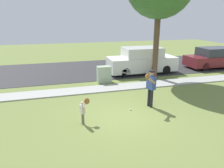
% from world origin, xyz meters
% --- Properties ---
extents(ground_plane, '(48.00, 48.00, 0.00)m').
position_xyz_m(ground_plane, '(0.00, 3.50, 0.00)').
color(ground_plane, olive).
extents(sidewalk_strip, '(36.00, 1.20, 0.06)m').
position_xyz_m(sidewalk_strip, '(0.00, 3.60, 0.03)').
color(sidewalk_strip, '#A3A39E').
rests_on(sidewalk_strip, ground).
extents(road_surface, '(36.00, 6.80, 0.02)m').
position_xyz_m(road_surface, '(0.00, 8.60, 0.01)').
color(road_surface, '#2D2D30').
rests_on(road_surface, ground).
extents(person_adult, '(0.67, 0.76, 1.73)m').
position_xyz_m(person_adult, '(1.50, 0.58, 1.08)').
color(person_adult, black).
rests_on(person_adult, ground).
extents(person_child, '(0.42, 0.46, 1.00)m').
position_xyz_m(person_child, '(-1.63, -0.20, 0.65)').
color(person_child, '#6B6656').
rests_on(person_child, ground).
extents(baseball, '(0.07, 0.07, 0.07)m').
position_xyz_m(baseball, '(0.52, 0.45, 0.04)').
color(baseball, white).
rests_on(baseball, ground).
extents(utility_cabinet, '(0.86, 0.52, 1.05)m').
position_xyz_m(utility_cabinet, '(0.36, 4.87, 0.52)').
color(utility_cabinet, '#9EB293').
rests_on(utility_cabinet, ground).
extents(parked_van_white, '(5.00, 1.95, 1.88)m').
position_xyz_m(parked_van_white, '(3.63, 6.50, 0.90)').
color(parked_van_white, silver).
rests_on(parked_van_white, road_surface).
extents(parked_suv_maroon, '(4.70, 1.90, 1.63)m').
position_xyz_m(parked_suv_maroon, '(10.11, 6.56, 0.79)').
color(parked_suv_maroon, maroon).
rests_on(parked_suv_maroon, road_surface).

